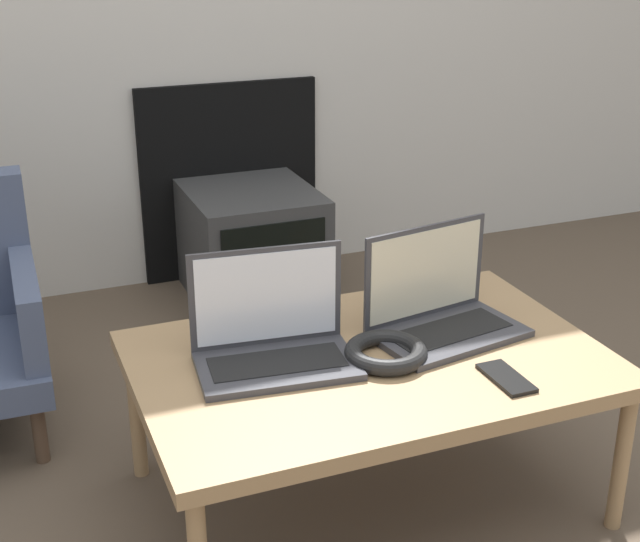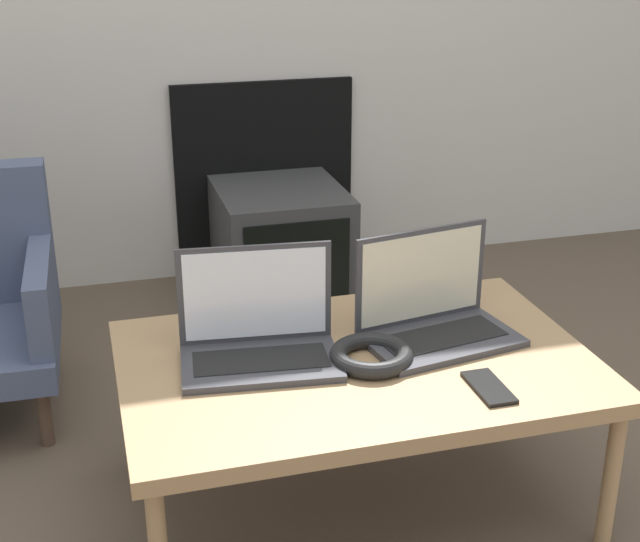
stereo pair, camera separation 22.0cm
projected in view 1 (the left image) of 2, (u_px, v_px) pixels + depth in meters
The scene contains 6 objects.
table at pixel (369, 368), 2.00m from camera, with size 1.04×0.68×0.38m.
laptop_left at pixel (273, 337), 1.94m from camera, with size 0.36×0.24×0.25m.
laptop_right at pixel (439, 308), 2.08m from camera, with size 0.37×0.26×0.25m.
headphones at pixel (386, 352), 1.96m from camera, with size 0.18×0.18×0.04m.
phone at pixel (506, 378), 1.88m from camera, with size 0.06×0.14×0.01m.
tv at pixel (252, 244), 3.17m from camera, with size 0.44×0.50×0.40m.
Camera 1 is at (-0.76, -1.31, 1.30)m, focal length 50.00 mm.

